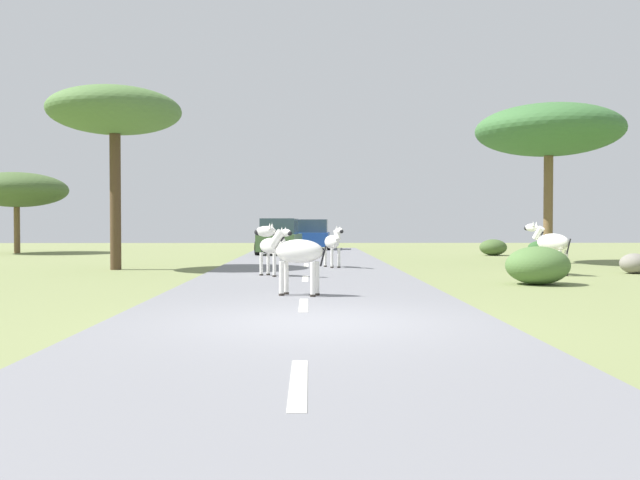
{
  "coord_description": "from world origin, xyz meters",
  "views": [
    {
      "loc": [
        -0.08,
        -10.19,
        1.5
      ],
      "look_at": [
        0.31,
        13.27,
        0.96
      ],
      "focal_mm": 38.21,
      "sensor_mm": 36.0,
      "label": 1
    }
  ],
  "objects_px": {
    "zebra_0": "(333,243)",
    "zebra_2": "(273,247)",
    "bush_0": "(493,247)",
    "zebra_1": "(550,243)",
    "tree_3": "(115,113)",
    "bush_3": "(538,265)",
    "rock_1": "(634,263)",
    "car_1": "(314,236)",
    "bush_1": "(539,248)",
    "zebra_3": "(295,252)",
    "tree_0": "(17,190)",
    "car_0": "(280,238)",
    "tree_1": "(549,131)"
  },
  "relations": [
    {
      "from": "zebra_1",
      "to": "car_1",
      "type": "distance_m",
      "value": 21.09
    },
    {
      "from": "bush_0",
      "to": "zebra_3",
      "type": "bearing_deg",
      "value": -116.03
    },
    {
      "from": "zebra_1",
      "to": "bush_0",
      "type": "relative_size",
      "value": 1.22
    },
    {
      "from": "rock_1",
      "to": "tree_1",
      "type": "bearing_deg",
      "value": 97.77
    },
    {
      "from": "bush_0",
      "to": "bush_1",
      "type": "bearing_deg",
      "value": 26.8
    },
    {
      "from": "rock_1",
      "to": "tree_3",
      "type": "bearing_deg",
      "value": 172.8
    },
    {
      "from": "bush_1",
      "to": "tree_3",
      "type": "bearing_deg",
      "value": -147.62
    },
    {
      "from": "car_1",
      "to": "zebra_2",
      "type": "bearing_deg",
      "value": -90.23
    },
    {
      "from": "zebra_3",
      "to": "bush_1",
      "type": "relative_size",
      "value": 1.37
    },
    {
      "from": "bush_0",
      "to": "zebra_1",
      "type": "bearing_deg",
      "value": -97.9
    },
    {
      "from": "zebra_1",
      "to": "bush_1",
      "type": "distance_m",
      "value": 14.76
    },
    {
      "from": "zebra_0",
      "to": "zebra_3",
      "type": "relative_size",
      "value": 0.95
    },
    {
      "from": "zebra_0",
      "to": "zebra_3",
      "type": "height_order",
      "value": "zebra_3"
    },
    {
      "from": "car_0",
      "to": "bush_3",
      "type": "xyz_separation_m",
      "value": [
        7.13,
        -16.39,
        -0.37
      ]
    },
    {
      "from": "tree_3",
      "to": "tree_0",
      "type": "bearing_deg",
      "value": 124.01
    },
    {
      "from": "rock_1",
      "to": "bush_1",
      "type": "bearing_deg",
      "value": 82.93
    },
    {
      "from": "car_1",
      "to": "bush_1",
      "type": "xyz_separation_m",
      "value": [
        11.34,
        -5.87,
        -0.52
      ]
    },
    {
      "from": "zebra_0",
      "to": "tree_1",
      "type": "xyz_separation_m",
      "value": [
        8.39,
        3.06,
        4.2
      ]
    },
    {
      "from": "tree_0",
      "to": "bush_1",
      "type": "relative_size",
      "value": 4.67
    },
    {
      "from": "zebra_0",
      "to": "zebra_2",
      "type": "xyz_separation_m",
      "value": [
        -1.82,
        -3.84,
        -0.01
      ]
    },
    {
      "from": "zebra_2",
      "to": "bush_0",
      "type": "bearing_deg",
      "value": -165.4
    },
    {
      "from": "bush_1",
      "to": "bush_3",
      "type": "xyz_separation_m",
      "value": [
        -5.9,
        -17.2,
        0.15
      ]
    },
    {
      "from": "zebra_2",
      "to": "car_1",
      "type": "bearing_deg",
      "value": -132.82
    },
    {
      "from": "zebra_3",
      "to": "car_1",
      "type": "distance_m",
      "value": 26.08
    },
    {
      "from": "zebra_0",
      "to": "car_1",
      "type": "height_order",
      "value": "car_1"
    },
    {
      "from": "zebra_1",
      "to": "rock_1",
      "type": "bearing_deg",
      "value": -20.1
    },
    {
      "from": "tree_3",
      "to": "bush_0",
      "type": "bearing_deg",
      "value": 33.3
    },
    {
      "from": "car_1",
      "to": "bush_1",
      "type": "relative_size",
      "value": 4.0
    },
    {
      "from": "tree_1",
      "to": "zebra_3",
      "type": "bearing_deg",
      "value": -128.04
    },
    {
      "from": "car_0",
      "to": "bush_0",
      "type": "distance_m",
      "value": 10.36
    },
    {
      "from": "tree_1",
      "to": "zebra_1",
      "type": "bearing_deg",
      "value": -108.88
    },
    {
      "from": "zebra_0",
      "to": "bush_1",
      "type": "distance_m",
      "value": 15.53
    },
    {
      "from": "bush_3",
      "to": "rock_1",
      "type": "height_order",
      "value": "bush_3"
    },
    {
      "from": "bush_0",
      "to": "rock_1",
      "type": "xyz_separation_m",
      "value": [
        1.03,
        -12.14,
        -0.08
      ]
    },
    {
      "from": "zebra_0",
      "to": "car_1",
      "type": "xyz_separation_m",
      "value": [
        -0.53,
        17.01,
        -0.04
      ]
    },
    {
      "from": "zebra_0",
      "to": "zebra_1",
      "type": "relative_size",
      "value": 0.9
    },
    {
      "from": "tree_3",
      "to": "bush_0",
      "type": "relative_size",
      "value": 4.6
    },
    {
      "from": "zebra_1",
      "to": "tree_3",
      "type": "distance_m",
      "value": 14.46
    },
    {
      "from": "zebra_0",
      "to": "bush_0",
      "type": "distance_m",
      "value": 12.71
    },
    {
      "from": "zebra_2",
      "to": "car_1",
      "type": "height_order",
      "value": "car_1"
    },
    {
      "from": "zebra_0",
      "to": "tree_3",
      "type": "distance_m",
      "value": 8.42
    },
    {
      "from": "zebra_1",
      "to": "tree_3",
      "type": "height_order",
      "value": "tree_3"
    },
    {
      "from": "car_0",
      "to": "tree_0",
      "type": "distance_m",
      "value": 14.26
    },
    {
      "from": "zebra_0",
      "to": "zebra_2",
      "type": "height_order",
      "value": "zebra_0"
    },
    {
      "from": "bush_3",
      "to": "rock_1",
      "type": "bearing_deg",
      "value": 41.18
    },
    {
      "from": "bush_0",
      "to": "car_0",
      "type": "bearing_deg",
      "value": 176.9
    },
    {
      "from": "zebra_1",
      "to": "car_0",
      "type": "relative_size",
      "value": 0.36
    },
    {
      "from": "bush_3",
      "to": "rock_1",
      "type": "relative_size",
      "value": 1.85
    },
    {
      "from": "zebra_1",
      "to": "tree_0",
      "type": "xyz_separation_m",
      "value": [
        -22.4,
        15.72,
        2.35
      ]
    },
    {
      "from": "zebra_0",
      "to": "zebra_2",
      "type": "distance_m",
      "value": 4.25
    }
  ]
}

